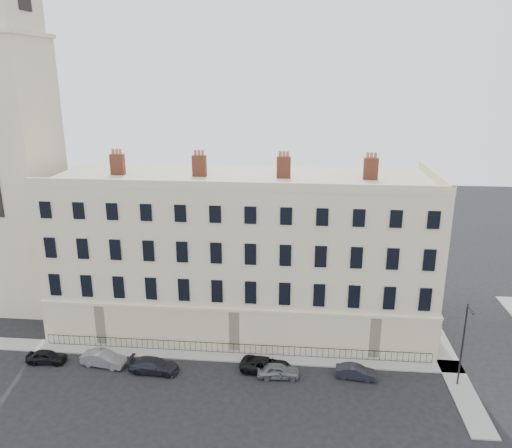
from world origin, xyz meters
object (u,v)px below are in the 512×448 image
(car_f, at_px, (356,372))
(streetlamp, at_px, (463,342))
(car_d, at_px, (266,366))
(car_e, at_px, (278,371))
(car_b, at_px, (104,359))
(car_c, at_px, (154,365))
(car_a, at_px, (47,357))

(car_f, distance_m, streetlamp, 8.88)
(car_d, distance_m, car_e, 1.24)
(car_b, distance_m, car_e, 15.22)
(streetlamp, bearing_deg, car_c, 177.20)
(car_c, relative_size, car_d, 0.97)
(car_b, relative_size, car_d, 0.89)
(car_a, xyz_separation_m, streetlamp, (35.00, -0.11, 3.48))
(car_b, bearing_deg, car_c, -88.37)
(car_d, bearing_deg, car_b, 100.86)
(car_e, distance_m, car_f, 6.48)
(car_b, xyz_separation_m, car_e, (15.21, -0.33, -0.05))
(car_e, distance_m, streetlamp, 15.02)
(car_d, height_order, car_e, car_d)
(car_b, bearing_deg, car_a, 99.21)
(car_e, bearing_deg, car_a, 85.52)
(car_c, bearing_deg, car_e, -85.56)
(car_e, bearing_deg, streetlamp, -93.04)
(car_a, xyz_separation_m, car_c, (9.79, -0.50, 0.04))
(car_b, height_order, car_d, car_b)
(car_c, xyz_separation_m, car_e, (10.60, 0.23, -0.02))
(car_d, xyz_separation_m, car_e, (1.06, -0.64, -0.01))
(car_a, distance_m, streetlamp, 35.17)
(car_a, bearing_deg, car_f, -92.35)
(car_e, relative_size, streetlamp, 0.48)
(car_b, bearing_deg, car_d, -80.18)
(car_c, bearing_deg, streetlamp, -85.89)
(car_a, bearing_deg, streetlamp, -92.99)
(car_b, relative_size, car_f, 1.15)
(car_d, xyz_separation_m, car_f, (7.52, -0.15, -0.05))
(car_d, height_order, car_f, car_d)
(car_d, relative_size, streetlamp, 0.60)
(car_c, bearing_deg, car_f, -84.37)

